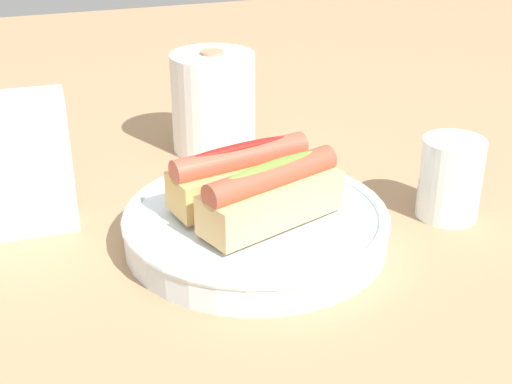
{
  "coord_description": "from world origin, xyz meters",
  "views": [
    {
      "loc": [
        -0.22,
        -0.61,
        0.38
      ],
      "look_at": [
        0.0,
        0.01,
        0.06
      ],
      "focal_mm": 50.95,
      "sensor_mm": 36.0,
      "label": 1
    }
  ],
  "objects_px": {
    "napkin_box": "(16,166)",
    "hotdog_front": "(272,195)",
    "water_glass": "(450,183)",
    "serving_bowl": "(256,224)",
    "paper_towel_roll": "(213,102)",
    "hotdog_back": "(241,175)"
  },
  "relations": [
    {
      "from": "napkin_box",
      "to": "hotdog_front",
      "type": "bearing_deg",
      "value": -27.97
    },
    {
      "from": "hotdog_front",
      "to": "water_glass",
      "type": "distance_m",
      "value": 0.21
    },
    {
      "from": "hotdog_front",
      "to": "napkin_box",
      "type": "xyz_separation_m",
      "value": [
        -0.23,
        0.13,
        0.01
      ]
    },
    {
      "from": "hotdog_front",
      "to": "napkin_box",
      "type": "relative_size",
      "value": 1.05
    },
    {
      "from": "serving_bowl",
      "to": "water_glass",
      "type": "xyz_separation_m",
      "value": [
        0.22,
        -0.01,
        0.02
      ]
    },
    {
      "from": "serving_bowl",
      "to": "hotdog_front",
      "type": "relative_size",
      "value": 1.73
    },
    {
      "from": "serving_bowl",
      "to": "water_glass",
      "type": "bearing_deg",
      "value": -3.91
    },
    {
      "from": "water_glass",
      "to": "napkin_box",
      "type": "height_order",
      "value": "napkin_box"
    },
    {
      "from": "serving_bowl",
      "to": "napkin_box",
      "type": "distance_m",
      "value": 0.25
    },
    {
      "from": "paper_towel_roll",
      "to": "napkin_box",
      "type": "bearing_deg",
      "value": -149.2
    },
    {
      "from": "napkin_box",
      "to": "paper_towel_roll",
      "type": "bearing_deg",
      "value": 32.49
    },
    {
      "from": "hotdog_back",
      "to": "water_glass",
      "type": "bearing_deg",
      "value": -10.39
    },
    {
      "from": "serving_bowl",
      "to": "hotdog_front",
      "type": "xyz_separation_m",
      "value": [
        0.01,
        -0.03,
        0.05
      ]
    },
    {
      "from": "paper_towel_roll",
      "to": "napkin_box",
      "type": "height_order",
      "value": "napkin_box"
    },
    {
      "from": "serving_bowl",
      "to": "paper_towel_roll",
      "type": "height_order",
      "value": "paper_towel_roll"
    },
    {
      "from": "hotdog_front",
      "to": "paper_towel_roll",
      "type": "xyz_separation_m",
      "value": [
        0.02,
        0.28,
        0.0
      ]
    },
    {
      "from": "serving_bowl",
      "to": "paper_towel_roll",
      "type": "distance_m",
      "value": 0.26
    },
    {
      "from": "hotdog_front",
      "to": "water_glass",
      "type": "bearing_deg",
      "value": 3.13
    },
    {
      "from": "serving_bowl",
      "to": "water_glass",
      "type": "height_order",
      "value": "water_glass"
    },
    {
      "from": "hotdog_back",
      "to": "paper_towel_roll",
      "type": "distance_m",
      "value": 0.23
    },
    {
      "from": "serving_bowl",
      "to": "hotdog_back",
      "type": "xyz_separation_m",
      "value": [
        -0.01,
        0.03,
        0.05
      ]
    },
    {
      "from": "hotdog_back",
      "to": "napkin_box",
      "type": "relative_size",
      "value": 1.05
    }
  ]
}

